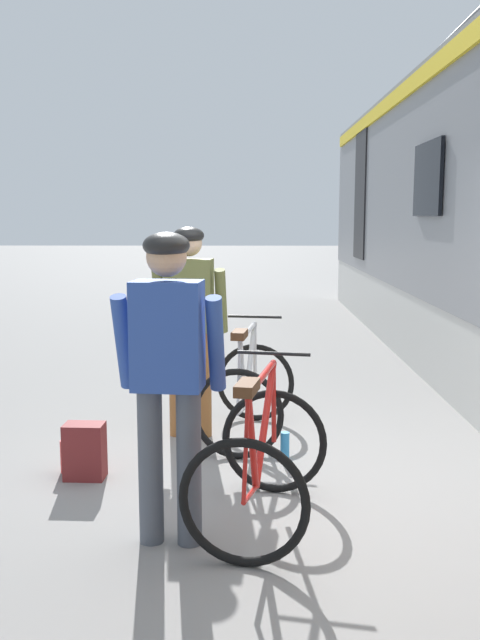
{
  "coord_description": "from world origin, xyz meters",
  "views": [
    {
      "loc": [
        -0.49,
        -4.46,
        1.84
      ],
      "look_at": [
        -0.56,
        0.81,
        1.05
      ],
      "focal_mm": 38.67,
      "sensor_mm": 36.0,
      "label": 1
    }
  ],
  "objects_px": {
    "cyclist_near_in_olive": "(190,313)",
    "bicycle_far_red": "(260,461)",
    "water_bottle_near_the_bikes": "(285,446)",
    "water_bottle_by_the_backpack": "(66,456)",
    "backpack_on_platform": "(85,451)",
    "cyclist_far_in_blue": "(168,361)",
    "bicycle_near_silver": "(247,392)"
  },
  "relations": [
    {
      "from": "water_bottle_near_the_bikes",
      "to": "backpack_on_platform",
      "type": "bearing_deg",
      "value": -165.07
    },
    {
      "from": "cyclist_near_in_olive",
      "to": "cyclist_far_in_blue",
      "type": "relative_size",
      "value": 1.0
    },
    {
      "from": "backpack_on_platform",
      "to": "cyclist_far_in_blue",
      "type": "bearing_deg",
      "value": -51.13
    },
    {
      "from": "cyclist_near_in_olive",
      "to": "bicycle_far_red",
      "type": "distance_m",
      "value": 1.93
    },
    {
      "from": "cyclist_far_in_blue",
      "to": "bicycle_far_red",
      "type": "distance_m",
      "value": 0.86
    },
    {
      "from": "bicycle_far_red",
      "to": "bicycle_near_silver",
      "type": "bearing_deg",
      "value": 92.93
    },
    {
      "from": "cyclist_far_in_blue",
      "to": "bicycle_far_red",
      "type": "xyz_separation_m",
      "value": [
        0.51,
        0.22,
        -0.65
      ]
    },
    {
      "from": "water_bottle_near_the_bikes",
      "to": "bicycle_far_red",
      "type": "bearing_deg",
      "value": -100.4
    },
    {
      "from": "bicycle_near_silver",
      "to": "water_bottle_by_the_backpack",
      "type": "bearing_deg",
      "value": -148.77
    },
    {
      "from": "bicycle_far_red",
      "to": "backpack_on_platform",
      "type": "xyz_separation_m",
      "value": [
        -1.23,
        0.74,
        -0.2
      ]
    },
    {
      "from": "bicycle_near_silver",
      "to": "bicycle_far_red",
      "type": "distance_m",
      "value": 1.65
    },
    {
      "from": "backpack_on_platform",
      "to": "water_bottle_by_the_backpack",
      "type": "distance_m",
      "value": 0.22
    },
    {
      "from": "cyclist_far_in_blue",
      "to": "water_bottle_by_the_backpack",
      "type": "height_order",
      "value": "cyclist_far_in_blue"
    },
    {
      "from": "bicycle_far_red",
      "to": "water_bottle_by_the_backpack",
      "type": "bearing_deg",
      "value": 148.68
    },
    {
      "from": "backpack_on_platform",
      "to": "water_bottle_near_the_bikes",
      "type": "xyz_separation_m",
      "value": [
        1.44,
        0.38,
        -0.09
      ]
    },
    {
      "from": "cyclist_near_in_olive",
      "to": "bicycle_far_red",
      "type": "bearing_deg",
      "value": -71.92
    },
    {
      "from": "cyclist_far_in_blue",
      "to": "bicycle_near_silver",
      "type": "height_order",
      "value": "cyclist_far_in_blue"
    },
    {
      "from": "cyclist_near_in_olive",
      "to": "water_bottle_by_the_backpack",
      "type": "xyz_separation_m",
      "value": [
        -0.84,
        -0.87,
        -0.93
      ]
    },
    {
      "from": "cyclist_near_in_olive",
      "to": "backpack_on_platform",
      "type": "xyz_separation_m",
      "value": [
        -0.67,
        -0.98,
        -0.85
      ]
    },
    {
      "from": "bicycle_near_silver",
      "to": "water_bottle_near_the_bikes",
      "type": "bearing_deg",
      "value": -61.04
    },
    {
      "from": "bicycle_near_silver",
      "to": "water_bottle_by_the_backpack",
      "type": "relative_size",
      "value": 4.83
    },
    {
      "from": "bicycle_near_silver",
      "to": "water_bottle_near_the_bikes",
      "type": "xyz_separation_m",
      "value": [
        0.29,
        -0.52,
        -0.29
      ]
    },
    {
      "from": "backpack_on_platform",
      "to": "water_bottle_near_the_bikes",
      "type": "relative_size",
      "value": 1.82
    },
    {
      "from": "cyclist_far_in_blue",
      "to": "water_bottle_near_the_bikes",
      "type": "distance_m",
      "value": 1.79
    },
    {
      "from": "water_bottle_near_the_bikes",
      "to": "water_bottle_by_the_backpack",
      "type": "bearing_deg",
      "value": -170.38
    },
    {
      "from": "water_bottle_near_the_bikes",
      "to": "water_bottle_by_the_backpack",
      "type": "relative_size",
      "value": 0.92
    },
    {
      "from": "water_bottle_by_the_backpack",
      "to": "bicycle_near_silver",
      "type": "bearing_deg",
      "value": 31.23
    },
    {
      "from": "cyclist_near_in_olive",
      "to": "cyclist_far_in_blue",
      "type": "bearing_deg",
      "value": -88.56
    },
    {
      "from": "bicycle_near_silver",
      "to": "water_bottle_near_the_bikes",
      "type": "height_order",
      "value": "bicycle_near_silver"
    },
    {
      "from": "water_bottle_near_the_bikes",
      "to": "water_bottle_by_the_backpack",
      "type": "xyz_separation_m",
      "value": [
        -1.6,
        -0.27,
        0.01
      ]
    },
    {
      "from": "cyclist_near_in_olive",
      "to": "cyclist_far_in_blue",
      "type": "xyz_separation_m",
      "value": [
        0.05,
        -1.94,
        0.0
      ]
    },
    {
      "from": "cyclist_far_in_blue",
      "to": "water_bottle_by_the_backpack",
      "type": "distance_m",
      "value": 1.67
    }
  ]
}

